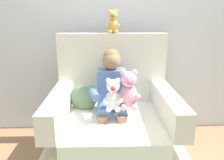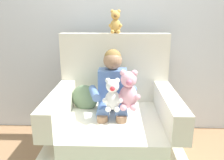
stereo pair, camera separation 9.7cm
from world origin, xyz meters
TOP-DOWN VIEW (x-y plane):
  - back_wall at (0.00, 0.74)m, footprint 6.00×0.10m
  - armchair at (0.00, 0.06)m, footprint 1.09×0.97m
  - seated_child at (-0.01, 0.08)m, footprint 0.45×0.39m
  - plush_white at (-0.01, -0.12)m, footprint 0.16×0.13m
  - plush_pink at (0.12, -0.08)m, footprint 0.20×0.16m
  - plush_honey_on_backrest at (0.01, 0.41)m, footprint 0.13×0.11m
  - throw_pillow at (-0.28, 0.18)m, footprint 0.28×0.16m

SIDE VIEW (x-z plane):
  - armchair at x=0.00m, z-range -0.23..0.94m
  - throw_pillow at x=-0.28m, z-range 0.44..0.70m
  - seated_child at x=-0.01m, z-range 0.27..1.10m
  - plush_white at x=-0.01m, z-range 0.57..0.85m
  - plush_pink at x=0.12m, z-range 0.57..0.91m
  - plush_honey_on_backrest at x=0.01m, z-range 1.16..1.39m
  - back_wall at x=0.00m, z-range 0.00..2.60m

